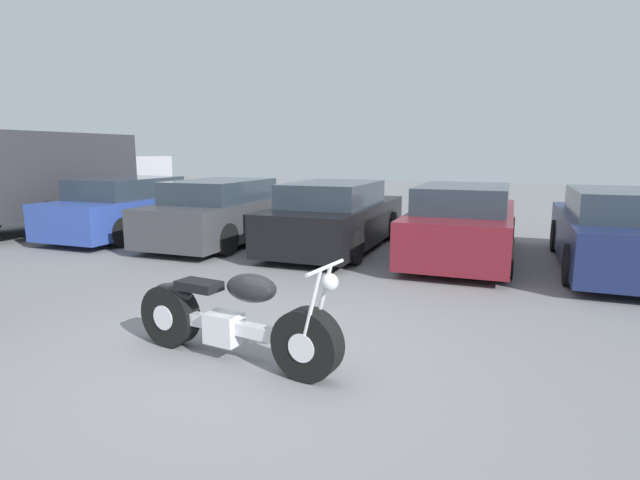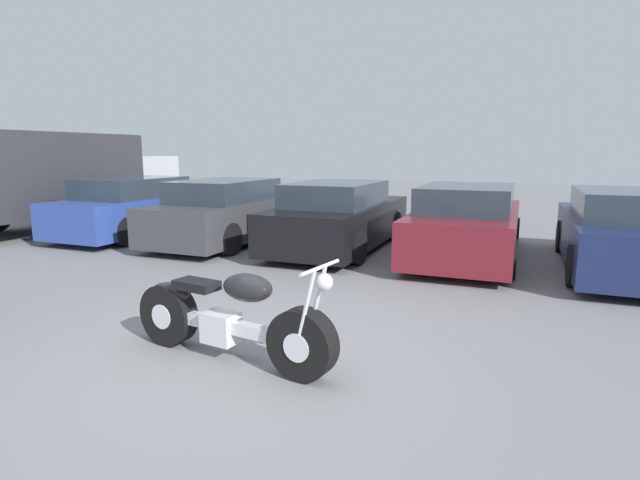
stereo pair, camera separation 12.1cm
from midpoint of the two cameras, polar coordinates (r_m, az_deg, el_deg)
name	(u,v)px [view 1 (the left image)]	position (r m, az deg, el deg)	size (l,w,h in m)	color
ground_plane	(250,362)	(4.95, -8.68, -13.57)	(60.00, 60.00, 0.00)	slate
motorcycle	(231,319)	(4.88, -10.86, -8.87)	(2.28, 0.76, 1.04)	black
parked_car_blue	(134,208)	(12.73, -20.75, 3.43)	(1.83, 4.52, 1.37)	#2D479E
parked_car_dark_grey	(226,213)	(11.24, -10.98, 3.09)	(1.83, 4.52, 1.37)	#3D3D42
parked_car_black	(336,217)	(10.26, 1.51, 2.62)	(1.83, 4.52, 1.37)	black
parked_car_maroon	(463,224)	(9.71, 15.69, 1.82)	(1.83, 4.52, 1.37)	maroon
parked_car_navy	(619,233)	(9.65, 30.68, 0.73)	(1.83, 4.52, 1.37)	#19234C
delivery_truck	(57,176)	(14.74, -28.02, 6.50)	(2.24, 6.32, 2.43)	#2D2D33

